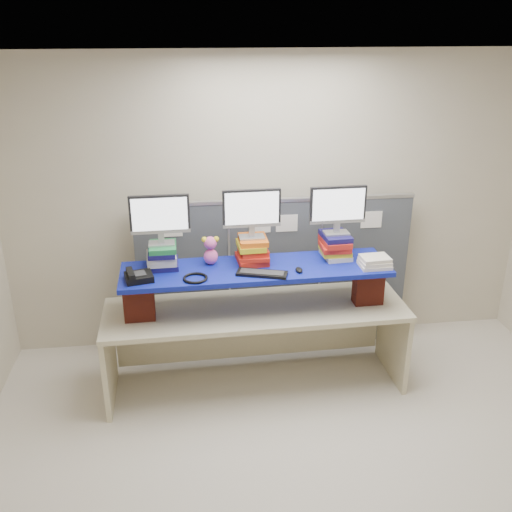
{
  "coord_description": "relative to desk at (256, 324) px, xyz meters",
  "views": [
    {
      "loc": [
        -0.8,
        -3.09,
        3.04
      ],
      "look_at": [
        -0.26,
        1.14,
        1.25
      ],
      "focal_mm": 40.0,
      "sensor_mm": 36.0,
      "label": 1
    }
  ],
  "objects": [
    {
      "name": "book_stack_left",
      "position": [
        -0.75,
        0.11,
        0.63
      ],
      "size": [
        0.26,
        0.3,
        0.2
      ],
      "color": "#15114B",
      "rests_on": "blue_board"
    },
    {
      "name": "book_stack_center",
      "position": [
        -0.02,
        0.12,
        0.63
      ],
      "size": [
        0.27,
        0.3,
        0.21
      ],
      "color": "red",
      "rests_on": "blue_board"
    },
    {
      "name": "cubicle_partition",
      "position": [
        0.26,
        0.64,
        0.15
      ],
      "size": [
        2.6,
        0.06,
        1.53
      ],
      "color": "#3D4147",
      "rests_on": "ground"
    },
    {
      "name": "brick_pier_left",
      "position": [
        -0.96,
        -0.07,
        0.32
      ],
      "size": [
        0.25,
        0.14,
        0.33
      ],
      "primitive_type": "cube",
      "rotation": [
        0.0,
        0.0,
        0.02
      ],
      "color": "maroon",
      "rests_on": "desk"
    },
    {
      "name": "desk_phone",
      "position": [
        -0.94,
        -0.13,
        0.56
      ],
      "size": [
        0.24,
        0.23,
        0.09
      ],
      "rotation": [
        0.0,
        0.0,
        0.23
      ],
      "color": "black",
      "rests_on": "blue_board"
    },
    {
      "name": "plush_toy",
      "position": [
        -0.36,
        0.11,
        0.65
      ],
      "size": [
        0.14,
        0.11,
        0.24
      ],
      "rotation": [
        0.0,
        0.0,
        -0.31
      ],
      "color": "#EE5AAA",
      "rests_on": "blue_board"
    },
    {
      "name": "blue_board",
      "position": [
        -0.0,
        0.0,
        0.51
      ],
      "size": [
        2.21,
        0.6,
        0.04
      ],
      "primitive_type": "cube",
      "rotation": [
        0.0,
        0.0,
        0.02
      ],
      "color": "navy",
      "rests_on": "brick_pier_left"
    },
    {
      "name": "brick_pier_right",
      "position": [
        0.96,
        -0.03,
        0.32
      ],
      "size": [
        0.25,
        0.14,
        0.33
      ],
      "primitive_type": "cube",
      "rotation": [
        0.0,
        0.0,
        0.02
      ],
      "color": "maroon",
      "rests_on": "desk"
    },
    {
      "name": "monitor_center",
      "position": [
        -0.02,
        0.12,
        0.98
      ],
      "size": [
        0.47,
        0.14,
        0.41
      ],
      "rotation": [
        0.0,
        0.0,
        0.02
      ],
      "color": "#A3A3A8",
      "rests_on": "book_stack_center"
    },
    {
      "name": "book_stack_right",
      "position": [
        0.69,
        0.13,
        0.64
      ],
      "size": [
        0.26,
        0.31,
        0.21
      ],
      "color": "#BBB9B2",
      "rests_on": "blue_board"
    },
    {
      "name": "monitor_right",
      "position": [
        0.7,
        0.13,
        0.97
      ],
      "size": [
        0.47,
        0.14,
        0.41
      ],
      "rotation": [
        0.0,
        0.0,
        0.02
      ],
      "color": "#A3A3A8",
      "rests_on": "book_stack_right"
    },
    {
      "name": "headset",
      "position": [
        -0.5,
        -0.17,
        0.54
      ],
      "size": [
        0.25,
        0.25,
        0.02
      ],
      "primitive_type": "torus",
      "rotation": [
        0.0,
        0.0,
        -0.32
      ],
      "color": "black",
      "rests_on": "blue_board"
    },
    {
      "name": "keyboard",
      "position": [
        0.03,
        -0.15,
        0.54
      ],
      "size": [
        0.42,
        0.25,
        0.03
      ],
      "rotation": [
        0.0,
        0.0,
        -0.31
      ],
      "color": "black",
      "rests_on": "blue_board"
    },
    {
      "name": "desk",
      "position": [
        0.0,
        0.0,
        0.0
      ],
      "size": [
        2.57,
        0.8,
        0.78
      ],
      "rotation": [
        0.0,
        0.0,
        0.02
      ],
      "color": "beige",
      "rests_on": "ground"
    },
    {
      "name": "monitor_left",
      "position": [
        -0.75,
        0.1,
        0.96
      ],
      "size": [
        0.47,
        0.14,
        0.41
      ],
      "rotation": [
        0.0,
        0.0,
        0.02
      ],
      "color": "#A3A3A8",
      "rests_on": "book_stack_left"
    },
    {
      "name": "binder_stack",
      "position": [
        0.97,
        -0.11,
        0.57
      ],
      "size": [
        0.26,
        0.21,
        0.09
      ],
      "rotation": [
        0.0,
        0.0,
        0.04
      ],
      "color": "silver",
      "rests_on": "blue_board"
    },
    {
      "name": "room",
      "position": [
        0.26,
        -1.14,
        0.78
      ],
      "size": [
        5.0,
        4.0,
        2.8
      ],
      "color": "beige",
      "rests_on": "ground"
    },
    {
      "name": "mouse",
      "position": [
        0.33,
        -0.13,
        0.54
      ],
      "size": [
        0.06,
        0.1,
        0.03
      ],
      "primitive_type": "ellipsoid",
      "rotation": [
        0.0,
        0.0,
        0.05
      ],
      "color": "black",
      "rests_on": "blue_board"
    }
  ]
}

